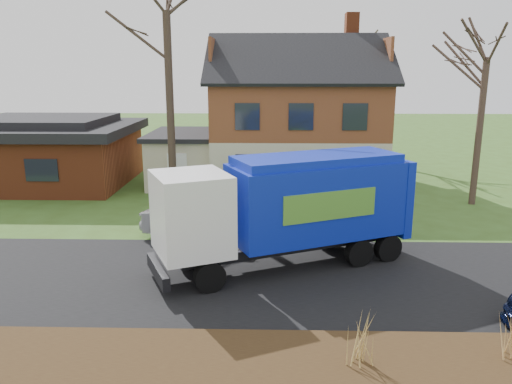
{
  "coord_description": "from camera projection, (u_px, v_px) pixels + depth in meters",
  "views": [
    {
      "loc": [
        0.43,
        -14.08,
        6.18
      ],
      "look_at": [
        0.02,
        2.5,
        2.13
      ],
      "focal_mm": 35.0,
      "sensor_mm": 36.0,
      "label": 1
    }
  ],
  "objects": [
    {
      "name": "ground",
      "position": [
        253.0,
        279.0,
        15.15
      ],
      "size": [
        120.0,
        120.0,
        0.0
      ],
      "primitive_type": "plane",
      "color": "#37531B",
      "rests_on": "ground"
    },
    {
      "name": "road",
      "position": [
        253.0,
        279.0,
        15.15
      ],
      "size": [
        80.0,
        7.0,
        0.02
      ],
      "primitive_type": "cube",
      "color": "black",
      "rests_on": "ground"
    },
    {
      "name": "mulch_verge",
      "position": [
        245.0,
        380.0,
        9.97
      ],
      "size": [
        80.0,
        3.5,
        0.3
      ],
      "primitive_type": "cube",
      "color": "black",
      "rests_on": "ground"
    },
    {
      "name": "main_house",
      "position": [
        288.0,
        110.0,
        27.66
      ],
      "size": [
        12.95,
        8.95,
        9.26
      ],
      "color": "beige",
      "rests_on": "ground"
    },
    {
      "name": "ranch_house",
      "position": [
        44.0,
        151.0,
        27.64
      ],
      "size": [
        9.8,
        8.2,
        3.7
      ],
      "color": "brown",
      "rests_on": "ground"
    },
    {
      "name": "garbage_truck",
      "position": [
        292.0,
        204.0,
        15.79
      ],
      "size": [
        8.53,
        5.46,
        3.58
      ],
      "rotation": [
        0.0,
        0.0,
        0.42
      ],
      "color": "black",
      "rests_on": "ground"
    },
    {
      "name": "silver_sedan",
      "position": [
        198.0,
        222.0,
        18.53
      ],
      "size": [
        4.54,
        2.97,
        1.41
      ],
      "primitive_type": "imported",
      "rotation": [
        0.0,
        0.0,
        1.19
      ],
      "color": "#ABADB3",
      "rests_on": "ground"
    },
    {
      "name": "tree_front_east",
      "position": [
        490.0,
        31.0,
        21.86
      ],
      "size": [
        3.47,
        3.47,
        9.65
      ],
      "color": "#453229",
      "rests_on": "ground"
    },
    {
      "name": "tree_back",
      "position": [
        357.0,
        34.0,
        34.24
      ],
      "size": [
        3.26,
        3.26,
        10.33
      ],
      "color": "#433828",
      "rests_on": "ground"
    },
    {
      "name": "grass_clump_mid",
      "position": [
        361.0,
        341.0,
        10.11
      ],
      "size": [
        0.39,
        0.32,
        1.08
      ],
      "color": "tan",
      "rests_on": "mulch_verge"
    },
    {
      "name": "grass_clump_east",
      "position": [
        511.0,
        335.0,
        10.46
      ],
      "size": [
        0.38,
        0.31,
        0.95
      ],
      "color": "tan",
      "rests_on": "mulch_verge"
    }
  ]
}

